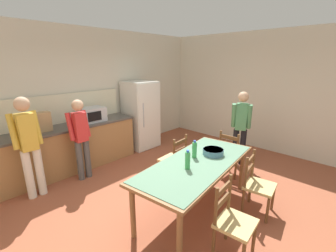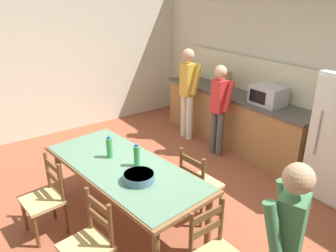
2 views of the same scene
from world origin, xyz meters
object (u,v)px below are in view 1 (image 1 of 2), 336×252
object	(u,v)px
bottle_off_centre	(194,150)
chair_side_near_right	(257,185)
paper_bag	(43,122)
chair_head_end	(231,154)
microwave	(92,114)
chair_side_far_right	(174,159)
serving_bowl	(213,151)
person_at_counter	(81,136)
refrigerator	(141,115)
person_by_table	(241,125)
dining_table	(197,167)
bottle_near_centre	(188,160)
person_at_sink	(29,143)
chair_side_near_left	(233,221)

from	to	relation	value
bottle_off_centre	chair_side_near_right	size ratio (longest dim) A/B	0.30
paper_bag	chair_head_end	size ratio (longest dim) A/B	0.40
microwave	chair_side_far_right	world-z (taller)	microwave
serving_bowl	person_at_counter	xyz separation A→B (m)	(-1.09, 2.16, 0.03)
refrigerator	bottle_off_centre	distance (m)	2.73
chair_head_end	chair_side_near_right	xyz separation A→B (m)	(-0.79, -0.85, 0.00)
chair_head_end	person_at_counter	bearing A→B (deg)	45.05
bottle_off_centre	person_by_table	bearing A→B (deg)	4.76
paper_bag	dining_table	distance (m)	2.91
bottle_near_centre	chair_head_end	distance (m)	1.71
paper_bag	chair_side_far_right	distance (m)	2.50
refrigerator	person_at_sink	world-z (taller)	refrigerator
microwave	chair_head_end	bearing A→B (deg)	-58.48
dining_table	chair_side_near_right	size ratio (longest dim) A/B	2.47
dining_table	bottle_near_centre	world-z (taller)	bottle_near_centre
chair_side_far_right	refrigerator	bearing A→B (deg)	-117.45
dining_table	paper_bag	bearing A→B (deg)	113.25
chair_side_near_right	paper_bag	bearing A→B (deg)	108.69
person_at_counter	person_at_sink	bearing A→B (deg)	88.59
chair_side_near_left	bottle_off_centre	bearing A→B (deg)	56.65
refrigerator	microwave	xyz separation A→B (m)	(-1.33, 0.02, 0.24)
chair_side_far_right	chair_side_near_right	world-z (taller)	same
dining_table	bottle_off_centre	size ratio (longest dim) A/B	8.33
refrigerator	dining_table	bearing A→B (deg)	-113.73
bottle_near_centre	chair_side_near_left	xyz separation A→B (m)	(-0.12, -0.77, -0.47)
bottle_off_centre	paper_bag	bearing A→B (deg)	116.02
dining_table	bottle_off_centre	bearing A→B (deg)	53.25
chair_side_near_right	person_at_sink	distance (m)	3.58
microwave	person_by_table	world-z (taller)	person_by_table
bottle_off_centre	serving_bowl	bearing A→B (deg)	-27.12
paper_bag	bottle_off_centre	distance (m)	2.82
person_at_sink	chair_head_end	bearing A→B (deg)	-124.43
serving_bowl	chair_side_near_left	distance (m)	1.17
bottle_off_centre	person_at_sink	world-z (taller)	person_at_sink
refrigerator	chair_side_near_left	size ratio (longest dim) A/B	1.88
chair_side_near_right	person_at_counter	bearing A→B (deg)	105.88
paper_bag	person_at_counter	xyz separation A→B (m)	(0.43, -0.51, -0.26)
chair_side_far_right	person_at_sink	bearing A→B (deg)	-39.89
person_at_sink	chair_side_near_left	bearing A→B (deg)	-158.67
bottle_near_centre	chair_side_near_right	xyz separation A→B (m)	(0.84, -0.65, -0.47)
dining_table	refrigerator	bearing A→B (deg)	66.27
chair_side_near_left	person_at_sink	world-z (taller)	person_at_sink
chair_side_near_right	person_at_sink	bearing A→B (deg)	118.23
chair_side_near_right	person_at_counter	distance (m)	3.12
paper_bag	chair_side_near_right	world-z (taller)	paper_bag
person_by_table	serving_bowl	bearing A→B (deg)	-10.52
serving_bowl	chair_side_near_left	size ratio (longest dim) A/B	0.35
refrigerator	chair_head_end	bearing A→B (deg)	-85.37
bottle_near_centre	person_at_sink	size ratio (longest dim) A/B	0.16
chair_side_far_right	chair_head_end	distance (m)	1.16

